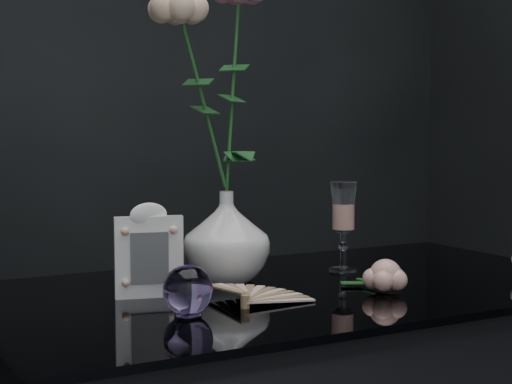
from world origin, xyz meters
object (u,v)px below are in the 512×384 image
wine_glass (343,227)px  loose_rose (386,276)px  vase (227,236)px  picture_frame (149,250)px  paperweight (188,290)px

wine_glass → loose_rose: wine_glass is taller
vase → picture_frame: vase is taller
vase → wine_glass: 0.23m
picture_frame → loose_rose: (0.35, -0.15, -0.05)m
paperweight → loose_rose: paperweight is taller
wine_glass → loose_rose: (-0.05, -0.19, -0.06)m
picture_frame → paperweight: bearing=-73.5°
picture_frame → loose_rose: picture_frame is taller
paperweight → vase: bearing=51.0°
wine_glass → picture_frame: (-0.40, -0.04, -0.01)m
loose_rose → wine_glass: bearing=69.7°
wine_glass → paperweight: (-0.39, -0.18, -0.05)m
wine_glass → paperweight: wine_glass is taller
vase → picture_frame: bearing=-160.4°
vase → picture_frame: 0.18m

